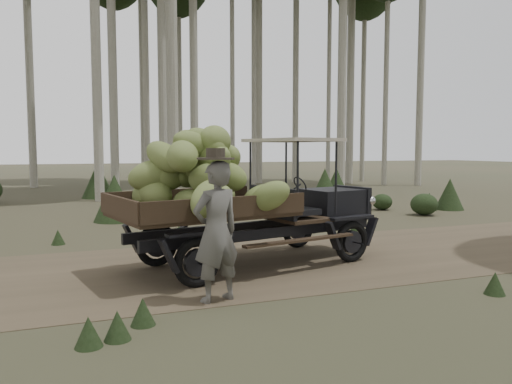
# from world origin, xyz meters

# --- Properties ---
(ground) EXTENTS (120.00, 120.00, 0.00)m
(ground) POSITION_xyz_m (0.00, 0.00, 0.00)
(ground) COLOR #473D2B
(ground) RESTS_ON ground
(dirt_track) EXTENTS (70.00, 4.00, 0.01)m
(dirt_track) POSITION_xyz_m (0.00, 0.00, 0.00)
(dirt_track) COLOR brown
(dirt_track) RESTS_ON ground
(banana_truck) EXTENTS (4.69, 2.70, 2.28)m
(banana_truck) POSITION_xyz_m (0.77, -0.18, 1.34)
(banana_truck) COLOR black
(banana_truck) RESTS_ON ground
(farmer) EXTENTS (0.73, 0.58, 1.90)m
(farmer) POSITION_xyz_m (0.18, -1.76, 0.90)
(farmer) COLOR #585550
(farmer) RESTS_ON ground
(undergrowth) EXTENTS (24.76, 24.69, 1.38)m
(undergrowth) POSITION_xyz_m (-1.57, 1.36, 0.53)
(undergrowth) COLOR #233319
(undergrowth) RESTS_ON ground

